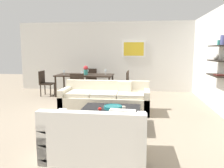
{
  "coord_description": "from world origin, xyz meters",
  "views": [
    {
      "loc": [
        1.07,
        -5.47,
        1.59
      ],
      "look_at": [
        0.33,
        0.2,
        0.75
      ],
      "focal_mm": 36.61,
      "sensor_mm": 36.0,
      "label": 1
    }
  ],
  "objects": [
    {
      "name": "ground_plane",
      "position": [
        0.0,
        0.0,
        0.0
      ],
      "size": [
        18.0,
        18.0,
        0.0
      ],
      "primitive_type": "plane",
      "color": "gray"
    },
    {
      "name": "back_wall_unit",
      "position": [
        0.31,
        3.53,
        1.35
      ],
      "size": [
        8.4,
        0.09,
        2.7
      ],
      "color": "silver",
      "rests_on": "ground"
    },
    {
      "name": "right_wall_shelf_unit",
      "position": [
        3.03,
        0.59,
        1.35
      ],
      "size": [
        0.34,
        8.2,
        2.7
      ],
      "color": "silver",
      "rests_on": "ground"
    },
    {
      "name": "sofa_beige",
      "position": [
        0.14,
        0.34,
        0.29
      ],
      "size": [
        2.29,
        0.9,
        0.78
      ],
      "color": "beige",
      "rests_on": "ground"
    },
    {
      "name": "loveseat_white",
      "position": [
        0.42,
        -2.26,
        0.29
      ],
      "size": [
        1.49,
        0.9,
        0.78
      ],
      "color": "white",
      "rests_on": "ground"
    },
    {
      "name": "coffee_table",
      "position": [
        0.44,
        -0.9,
        0.19
      ],
      "size": [
        1.23,
        1.08,
        0.38
      ],
      "color": "black",
      "rests_on": "ground"
    },
    {
      "name": "decorative_bowl",
      "position": [
        0.49,
        -0.84,
        0.42
      ],
      "size": [
        0.39,
        0.39,
        0.07
      ],
      "color": "#19666B",
      "rests_on": "coffee_table"
    },
    {
      "name": "candle_jar",
      "position": [
        0.71,
        -0.87,
        0.41
      ],
      "size": [
        0.07,
        0.07,
        0.07
      ],
      "primitive_type": "cylinder",
      "color": "silver",
      "rests_on": "coffee_table"
    },
    {
      "name": "apple_on_coffee_table",
      "position": [
        0.24,
        -1.04,
        0.42
      ],
      "size": [
        0.08,
        0.08,
        0.08
      ],
      "primitive_type": "sphere",
      "color": "red",
      "rests_on": "coffee_table"
    },
    {
      "name": "dining_table",
      "position": [
        -0.92,
        2.36,
        0.69
      ],
      "size": [
        1.98,
        0.97,
        0.75
      ],
      "color": "black",
      "rests_on": "ground"
    },
    {
      "name": "dining_chair_right_near",
      "position": [
        0.47,
        2.14,
        0.5
      ],
      "size": [
        0.44,
        0.44,
        0.88
      ],
      "color": "black",
      "rests_on": "ground"
    },
    {
      "name": "dining_chair_right_far",
      "position": [
        0.47,
        2.58,
        0.5
      ],
      "size": [
        0.44,
        0.44,
        0.88
      ],
      "color": "black",
      "rests_on": "ground"
    },
    {
      "name": "dining_chair_foot",
      "position": [
        -0.92,
        1.47,
        0.5
      ],
      "size": [
        0.44,
        0.44,
        0.88
      ],
      "color": "black",
      "rests_on": "ground"
    },
    {
      "name": "dining_chair_left_near",
      "position": [
        -2.32,
        2.14,
        0.5
      ],
      "size": [
        0.44,
        0.44,
        0.88
      ],
      "color": "black",
      "rests_on": "ground"
    },
    {
      "name": "dining_chair_head",
      "position": [
        -0.92,
        3.25,
        0.5
      ],
      "size": [
        0.44,
        0.44,
        0.88
      ],
      "color": "black",
      "rests_on": "ground"
    },
    {
      "name": "wine_glass_head",
      "position": [
        -0.92,
        2.78,
        0.85
      ],
      "size": [
        0.06,
        0.06,
        0.15
      ],
      "color": "silver",
      "rests_on": "dining_table"
    },
    {
      "name": "wine_glass_foot",
      "position": [
        -0.92,
        1.93,
        0.87
      ],
      "size": [
        0.06,
        0.06,
        0.17
      ],
      "color": "silver",
      "rests_on": "dining_table"
    },
    {
      "name": "wine_glass_left_near",
      "position": [
        -1.64,
        2.24,
        0.86
      ],
      "size": [
        0.08,
        0.08,
        0.16
      ],
      "color": "silver",
      "rests_on": "dining_table"
    },
    {
      "name": "wine_glass_right_far",
      "position": [
        -0.2,
        2.48,
        0.88
      ],
      "size": [
        0.07,
        0.07,
        0.18
      ],
      "color": "silver",
      "rests_on": "dining_table"
    },
    {
      "name": "centerpiece_vase",
      "position": [
        -0.88,
        2.33,
        0.92
      ],
      "size": [
        0.16,
        0.16,
        0.32
      ],
      "color": "teal",
      "rests_on": "dining_table"
    }
  ]
}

